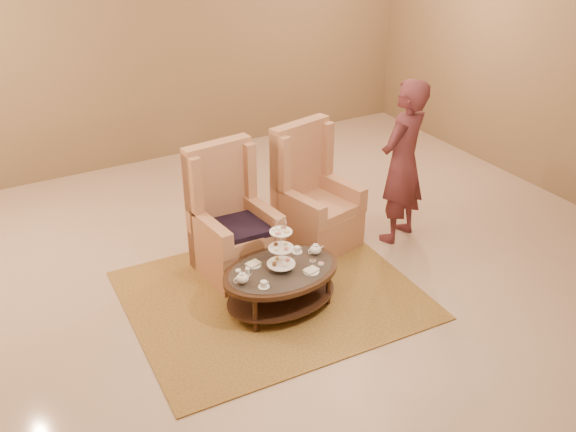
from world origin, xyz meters
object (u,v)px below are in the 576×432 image
tea_table (281,276)px  armchair_right (312,205)px  armchair_left (231,230)px  person (403,162)px

tea_table → armchair_right: 1.27m
armchair_left → armchair_right: (1.00, 0.05, 0.00)m
armchair_left → armchair_right: bearing=-2.9°
armchair_left → armchair_right: 1.00m
tea_table → armchair_left: (-0.11, 0.86, 0.10)m
tea_table → armchair_right: size_ratio=0.87×
armchair_right → person: person is taller
armchair_right → tea_table: bearing=-146.8°
armchair_left → armchair_right: armchair_right is taller
person → armchair_left: bearing=-31.3°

